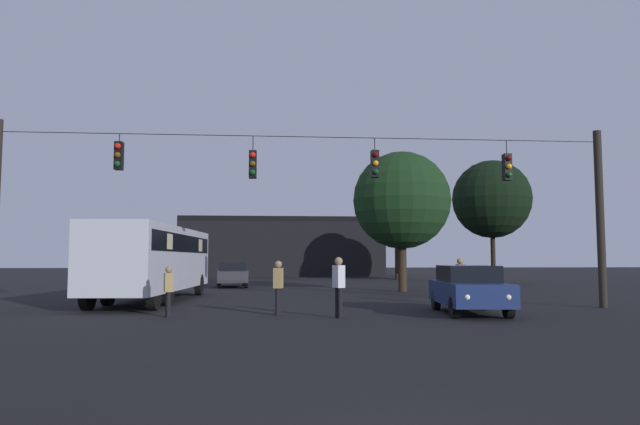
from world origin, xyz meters
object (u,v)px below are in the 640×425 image
Objects in this scene: car_near_right at (469,288)px; car_far_left at (232,274)px; pedestrian_near_bus at (339,283)px; tree_behind_building at (402,200)px; pedestrian_crossing_right at (278,284)px; tree_right_far at (492,199)px; pedestrian_crossing_left at (460,278)px; city_bus at (154,256)px; tree_left_silhouette at (397,220)px; pedestrian_crossing_center at (168,289)px.

car_near_right and car_far_left have the same top height.
pedestrian_near_bus is 0.24× the size of tree_behind_building.
car_near_right is 12.98m from tree_behind_building.
car_near_right is 6.05m from pedestrian_crossing_right.
pedestrian_crossing_right is at bearing -179.96° from car_near_right.
tree_behind_building is 14.19m from tree_right_far.
tree_behind_building is at bearing 91.62° from pedestrian_crossing_left.
city_bus reaches higher than pedestrian_near_bus.
pedestrian_near_bus is (-4.28, -0.98, 0.22)m from car_near_right.
pedestrian_near_bus is at bearing -46.84° from city_bus.
tree_right_far is at bearing 55.40° from pedestrian_crossing_right.
tree_left_silhouette reaches higher than car_far_left.
pedestrian_crossing_center is at bearing -174.01° from pedestrian_crossing_right.
tree_right_far is (14.14, 24.03, 5.08)m from pedestrian_near_bus.
tree_left_silhouette reaches higher than car_near_right.
city_bus is 13.54m from tree_behind_building.
car_near_right is (11.06, -6.25, -1.07)m from city_bus.
pedestrian_crossing_right is (-6.96, -3.58, -0.06)m from pedestrian_crossing_left.
city_bus is 6.65× the size of pedestrian_crossing_right.
pedestrian_crossing_left is (11.97, -2.67, -0.86)m from city_bus.
tree_behind_building reaches higher than pedestrian_crossing_left.
pedestrian_crossing_left is at bearing 75.65° from car_near_right.
car_near_right is 2.50× the size of pedestrian_near_bus.
tree_right_far reaches higher than pedestrian_crossing_left.
car_far_left is 0.50× the size of tree_right_far.
city_bus is 2.50× the size of car_near_right.
car_far_left reaches higher than pedestrian_crossing_center.
pedestrian_crossing_right is at bearing -51.27° from city_bus.
car_far_left is 17.95m from tree_left_silhouette.
tree_left_silhouette is (12.91, 11.73, 4.22)m from car_far_left.
pedestrian_crossing_left is at bearing -12.58° from city_bus.
car_near_right is 20.01m from car_far_left.
pedestrian_crossing_center is 5.09m from pedestrian_near_bus.
tree_behind_building reaches higher than pedestrian_near_bus.
tree_left_silhouette is (4.22, 29.75, 4.22)m from car_near_right.
tree_left_silhouette is at bearing 81.92° from car_near_right.
tree_left_silhouette is at bearing 74.54° from pedestrian_near_bus.
tree_right_far is (18.55, 5.03, 5.31)m from car_far_left.
pedestrian_crossing_center is at bearing -177.86° from car_near_right.
tree_behind_building reaches higher than car_near_right.
tree_left_silhouette is (15.28, 23.50, 3.15)m from city_bus.
car_far_left is 11.69m from tree_behind_building.
pedestrian_crossing_right is 0.94× the size of pedestrian_near_bus.
pedestrian_crossing_center is 0.20× the size of tree_behind_building.
car_near_right is 0.50× the size of tree_right_far.
pedestrian_crossing_left is 7.83m from pedestrian_crossing_right.
tree_right_far reaches higher than tree_left_silhouette.
pedestrian_crossing_left is at bearing 27.23° from pedestrian_crossing_right.
car_far_left is 17.35m from pedestrian_crossing_left.
pedestrian_near_bus is at bearing -120.46° from tree_right_far.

